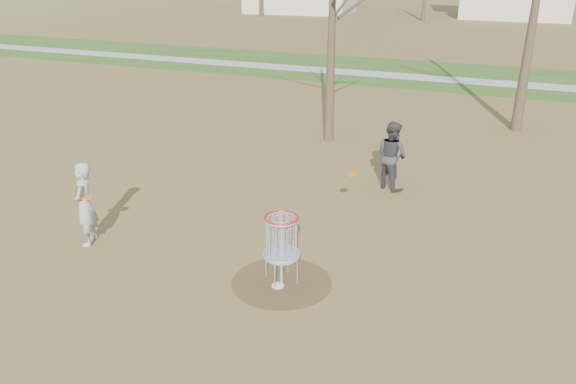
# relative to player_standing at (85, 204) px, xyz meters

# --- Properties ---
(ground) EXTENTS (160.00, 160.00, 0.00)m
(ground) POSITION_rel_player_standing_xyz_m (4.20, 0.09, -0.86)
(ground) COLOR brown
(ground) RESTS_ON ground
(green_band) EXTENTS (160.00, 8.00, 0.01)m
(green_band) POSITION_rel_player_standing_xyz_m (4.20, 21.09, -0.85)
(green_band) COLOR #2D5119
(green_band) RESTS_ON ground
(footpath) EXTENTS (160.00, 1.50, 0.01)m
(footpath) POSITION_rel_player_standing_xyz_m (4.20, 20.09, -0.84)
(footpath) COLOR #9E9E99
(footpath) RESTS_ON green_band
(dirt_circle) EXTENTS (1.80, 1.80, 0.01)m
(dirt_circle) POSITION_rel_player_standing_xyz_m (4.20, 0.09, -0.85)
(dirt_circle) COLOR #47331E
(dirt_circle) RESTS_ON ground
(player_standing) EXTENTS (0.62, 0.74, 1.72)m
(player_standing) POSITION_rel_player_standing_xyz_m (0.00, 0.00, 0.00)
(player_standing) COLOR #A6A6A6
(player_standing) RESTS_ON ground
(player_throwing) EXTENTS (1.05, 0.99, 1.72)m
(player_throwing) POSITION_rel_player_standing_xyz_m (4.94, 5.30, 0.00)
(player_throwing) COLOR #37363B
(player_throwing) RESTS_ON ground
(disc_grounded) EXTENTS (0.22, 0.22, 0.02)m
(disc_grounded) POSITION_rel_player_standing_xyz_m (4.20, -0.06, -0.84)
(disc_grounded) COLOR white
(disc_grounded) RESTS_ON dirt_circle
(discs_in_play) EXTENTS (4.70, 3.01, 0.23)m
(discs_in_play) POSITION_rel_player_standing_xyz_m (2.56, 1.33, 0.32)
(discs_in_play) COLOR orange
(discs_in_play) RESTS_ON ground
(disc_golf_basket) EXTENTS (0.64, 0.64, 1.35)m
(disc_golf_basket) POSITION_rel_player_standing_xyz_m (4.20, 0.09, 0.06)
(disc_golf_basket) COLOR #9EA3AD
(disc_golf_basket) RESTS_ON ground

